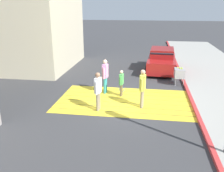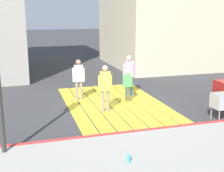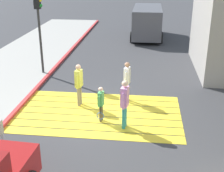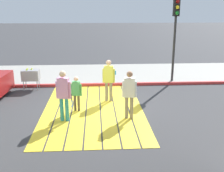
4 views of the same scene
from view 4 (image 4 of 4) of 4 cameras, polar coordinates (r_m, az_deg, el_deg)
ground_plane at (r=10.69m, az=-3.94°, el=-4.82°), size 120.00×120.00×0.00m
crosswalk_stripes at (r=10.69m, az=-3.94°, el=-4.79°), size 6.40×3.80×0.01m
sidewalk_west at (r=16.03m, az=-3.86°, el=2.58°), size 4.80×40.00×0.12m
curb_painted at (r=13.76m, az=-3.89°, el=0.29°), size 0.16×40.00×0.13m
traffic_light_corner at (r=14.16m, az=13.19°, el=12.59°), size 0.39×0.28×4.24m
tennis_ball_cart at (r=13.62m, az=-16.69°, el=2.22°), size 0.56×0.80×1.02m
water_bottle at (r=15.53m, az=0.72°, el=2.81°), size 0.07×0.07×0.22m
pedestrian_adult_lead at (r=11.23m, az=-0.70°, el=1.77°), size 0.28×0.51×1.77m
pedestrian_adult_trailing at (r=9.38m, az=-10.14°, el=-1.32°), size 0.29×0.52×1.80m
pedestrian_adult_side at (r=9.47m, az=3.66°, el=-1.16°), size 0.27×0.50×1.73m
pedestrian_child_with_racket at (r=10.27m, az=-7.52°, el=-1.25°), size 0.28×0.43×1.36m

